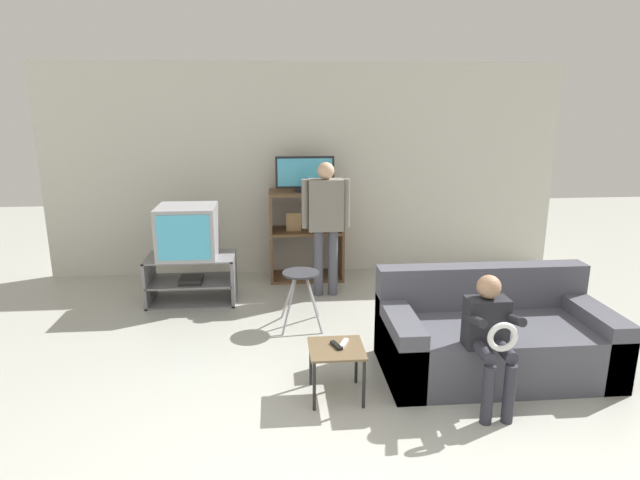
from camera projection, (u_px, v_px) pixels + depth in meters
name	position (u px, v px, depth m)	size (l,w,h in m)	color
wall_back	(306.00, 171.00, 6.67)	(6.40, 0.06, 2.60)	beige
tv_stand	(192.00, 279.00, 5.86)	(0.94, 0.54, 0.51)	slate
television_main	(188.00, 231.00, 5.71)	(0.61, 0.56, 0.55)	#9E9EA3
media_shelf	(306.00, 234.00, 6.55)	(0.89, 0.49, 1.10)	brown
television_flat	(305.00, 175.00, 6.35)	(0.70, 0.20, 0.42)	black
folding_stool	(301.00, 281.00, 5.15)	(0.40, 0.44, 0.56)	#99999E
snack_table	(336.00, 354.00, 3.93)	(0.40, 0.40, 0.39)	brown
remote_control_black	(336.00, 345.00, 3.92)	(0.04, 0.14, 0.02)	black
remote_control_white	(344.00, 343.00, 3.96)	(0.04, 0.14, 0.02)	silver
couch	(493.00, 338.00, 4.35)	(1.79, 0.91, 0.80)	#4C4C56
person_standing_adult	(326.00, 217.00, 5.88)	(0.53, 0.20, 1.51)	#4C4C56
person_seated_child	(490.00, 332.00, 3.74)	(0.33, 0.43, 0.97)	#2D2D38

